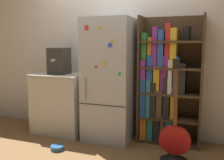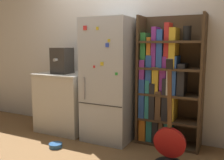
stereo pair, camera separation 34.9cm
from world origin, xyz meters
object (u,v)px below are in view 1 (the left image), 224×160
Objects in this scene: espresso_machine at (59,61)px; refrigerator at (110,80)px; bookshelf at (164,85)px; pet_bowl at (57,147)px; guitar at (174,146)px.

refrigerator is at bearing 2.13° from espresso_machine.
bookshelf is 1.63m from pet_bowl.
bookshelf is 0.87m from guitar.
refrigerator is 0.84m from espresso_machine.
bookshelf is 4.42× the size of espresso_machine.
espresso_machine is at bearing 117.70° from pet_bowl.
guitar is at bearing -22.82° from refrigerator.
refrigerator is 0.99× the size of bookshelf.
espresso_machine is 0.32× the size of guitar.
pet_bowl is (-1.44, -0.22, -0.14)m from guitar.
refrigerator is 1.41× the size of guitar.
pet_bowl is (-0.49, -0.62, -0.82)m from refrigerator.
bookshelf reaches higher than pet_bowl.
pet_bowl is at bearing -62.30° from espresso_machine.
bookshelf is (0.72, 0.15, -0.05)m from refrigerator.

